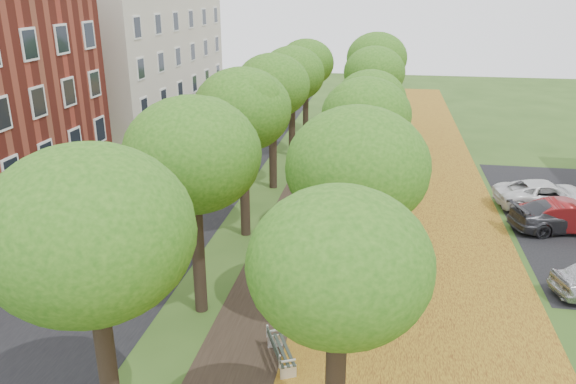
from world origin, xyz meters
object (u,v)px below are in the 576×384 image
at_px(car_red, 571,217).
at_px(car_grey, 562,216).
at_px(car_white, 546,195).
at_px(bench, 280,350).

distance_m(car_red, car_grey, 0.37).
height_order(car_grey, car_white, car_white).
xyz_separation_m(car_red, car_grey, (-0.34, 0.12, -0.03)).
xyz_separation_m(car_red, car_white, (-0.34, 2.69, -0.02)).
distance_m(bench, car_white, 16.95).
relative_size(bench, car_red, 0.40).
xyz_separation_m(car_grey, car_white, (0.00, 2.57, 0.01)).
relative_size(bench, car_white, 0.35).
height_order(bench, car_red, car_red).
bearing_deg(car_red, car_white, 2.28).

